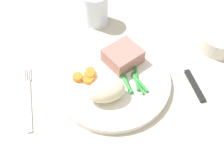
% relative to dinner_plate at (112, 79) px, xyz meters
% --- Properties ---
extents(dining_table, '(1.20, 0.90, 0.02)m').
position_rel_dinner_plate_xyz_m(dining_table, '(0.03, 0.01, -0.02)').
color(dining_table, beige).
rests_on(dining_table, ground).
extents(dinner_plate, '(0.26, 0.26, 0.02)m').
position_rel_dinner_plate_xyz_m(dinner_plate, '(0.00, 0.00, 0.00)').
color(dinner_plate, white).
rests_on(dinner_plate, dining_table).
extents(meat_portion, '(0.10, 0.09, 0.04)m').
position_rel_dinner_plate_xyz_m(meat_portion, '(0.04, 0.04, 0.03)').
color(meat_portion, '#B2756B').
rests_on(meat_portion, dinner_plate).
extents(mashed_potatoes, '(0.08, 0.05, 0.04)m').
position_rel_dinner_plate_xyz_m(mashed_potatoes, '(-0.02, -0.05, 0.03)').
color(mashed_potatoes, beige).
rests_on(mashed_potatoes, dinner_plate).
extents(carrot_slices, '(0.05, 0.04, 0.01)m').
position_rel_dinner_plate_xyz_m(carrot_slices, '(-0.05, 0.01, 0.01)').
color(carrot_slices, orange).
rests_on(carrot_slices, dinner_plate).
extents(green_beans, '(0.05, 0.10, 0.01)m').
position_rel_dinner_plate_xyz_m(green_beans, '(0.04, -0.02, 0.01)').
color(green_beans, '#2D8C38').
rests_on(green_beans, dinner_plate).
extents(fork, '(0.01, 0.17, 0.00)m').
position_rel_dinner_plate_xyz_m(fork, '(-0.19, -0.00, -0.01)').
color(fork, silver).
rests_on(fork, dining_table).
extents(knife, '(0.02, 0.21, 0.01)m').
position_rel_dinner_plate_xyz_m(knife, '(0.18, -0.00, -0.01)').
color(knife, black).
rests_on(knife, dining_table).
extents(water_glass, '(0.07, 0.07, 0.09)m').
position_rel_dinner_plate_xyz_m(water_glass, '(0.01, 0.21, 0.03)').
color(water_glass, silver).
rests_on(water_glass, dining_table).
extents(salad_bowl, '(0.12, 0.12, 0.04)m').
position_rel_dinner_plate_xyz_m(salad_bowl, '(0.29, 0.05, 0.01)').
color(salad_bowl, silver).
rests_on(salad_bowl, dining_table).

